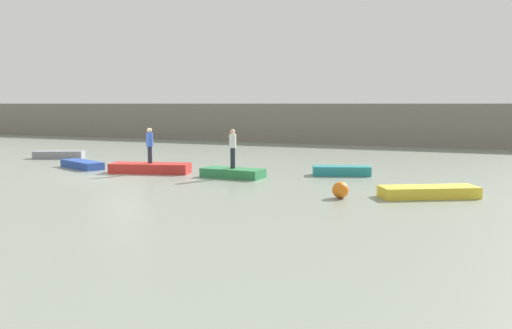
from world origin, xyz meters
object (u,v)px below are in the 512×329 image
object	(u,v)px
rowboat_grey	(59,155)
person_white_shirt	(233,147)
rowboat_blue	(82,164)
mooring_buoy	(340,190)
rowboat_teal	(341,171)
rowboat_red	(150,168)
rowboat_green	(233,173)
rowboat_yellow	(429,192)
person_blue_shirt	(150,144)

from	to	relation	value
rowboat_grey	person_white_shirt	distance (m)	14.02
rowboat_blue	mooring_buoy	distance (m)	15.03
rowboat_teal	mooring_buoy	distance (m)	6.10
rowboat_red	mooring_buoy	bearing A→B (deg)	-32.79
rowboat_grey	rowboat_green	bearing A→B (deg)	-39.87
rowboat_red	rowboat_green	world-z (taller)	rowboat_red
person_white_shirt	rowboat_blue	bearing A→B (deg)	179.51
rowboat_yellow	person_blue_shirt	distance (m)	13.28
rowboat_grey	rowboat_yellow	xyz separation A→B (m)	(22.27, -5.37, -0.03)
rowboat_green	person_blue_shirt	xyz separation A→B (m)	(-4.37, -0.18, 1.23)
rowboat_red	rowboat_teal	bearing A→B (deg)	1.91
rowboat_blue	mooring_buoy	bearing A→B (deg)	9.54
rowboat_red	rowboat_green	xyz separation A→B (m)	(4.37, 0.18, -0.03)
rowboat_red	mooring_buoy	xyz separation A→B (m)	(10.21, -3.14, 0.06)
rowboat_grey	person_white_shirt	size ratio (longest dim) A/B	1.64
rowboat_grey	rowboat_yellow	size ratio (longest dim) A/B	0.85
rowboat_blue	rowboat_teal	size ratio (longest dim) A/B	1.16
person_white_shirt	mooring_buoy	xyz separation A→B (m)	(5.84, -3.32, -1.12)
person_white_shirt	rowboat_yellow	bearing A→B (deg)	-12.37
mooring_buoy	person_blue_shirt	bearing A→B (deg)	162.90
rowboat_grey	rowboat_blue	xyz separation A→B (m)	(4.74, -3.37, -0.04)
rowboat_grey	rowboat_teal	bearing A→B (deg)	-28.26
rowboat_yellow	rowboat_grey	bearing A→B (deg)	137.23
rowboat_teal	person_white_shirt	size ratio (longest dim) A/B	1.48
rowboat_blue	rowboat_yellow	bearing A→B (deg)	16.13
rowboat_grey	person_blue_shirt	world-z (taller)	person_blue_shirt
rowboat_grey	rowboat_green	distance (m)	13.97
rowboat_blue	rowboat_red	world-z (taller)	rowboat_red
rowboat_red	mooring_buoy	distance (m)	10.69
person_blue_shirt	rowboat_green	bearing A→B (deg)	2.37
person_blue_shirt	mooring_buoy	size ratio (longest dim) A/B	2.89
rowboat_grey	rowboat_blue	size ratio (longest dim) A/B	0.95
rowboat_red	person_blue_shirt	xyz separation A→B (m)	(0.00, 0.00, 1.20)
rowboat_yellow	rowboat_blue	bearing A→B (deg)	144.30
rowboat_green	person_white_shirt	distance (m)	1.21
person_blue_shirt	rowboat_red	bearing A→B (deg)	0.00
rowboat_grey	person_blue_shirt	xyz separation A→B (m)	(9.17, -3.63, 1.21)
rowboat_red	rowboat_teal	world-z (taller)	rowboat_red
person_white_shirt	rowboat_green	bearing A→B (deg)	14.04
rowboat_red	rowboat_yellow	bearing A→B (deg)	-23.23
person_white_shirt	mooring_buoy	world-z (taller)	person_white_shirt
rowboat_grey	mooring_buoy	xyz separation A→B (m)	(19.38, -6.77, 0.07)
rowboat_grey	rowboat_teal	xyz separation A→B (m)	(17.95, -0.84, -0.01)
rowboat_grey	rowboat_teal	distance (m)	17.97
rowboat_red	rowboat_blue	bearing A→B (deg)	160.99
rowboat_grey	person_white_shirt	bearing A→B (deg)	-39.87
rowboat_blue	rowboat_green	world-z (taller)	rowboat_green
rowboat_yellow	person_blue_shirt	size ratio (longest dim) A/B	2.03
rowboat_red	rowboat_yellow	distance (m)	13.22
rowboat_green	person_white_shirt	size ratio (longest dim) A/B	1.59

